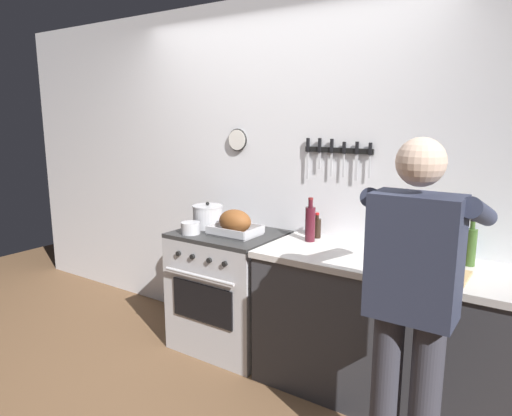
{
  "coord_description": "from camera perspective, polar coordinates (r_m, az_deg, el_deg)",
  "views": [
    {
      "loc": [
        1.81,
        -1.65,
        1.74
      ],
      "look_at": [
        0.12,
        0.85,
        1.14
      ],
      "focal_mm": 32.46,
      "sensor_mm": 36.0,
      "label": 1
    }
  ],
  "objects": [
    {
      "name": "bottle_olive_oil",
      "position": [
        2.92,
        24.95,
        -4.28
      ],
      "size": [
        0.06,
        0.06,
        0.28
      ],
      "color": "#385623",
      "rests_on": "counter_block"
    },
    {
      "name": "bottle_wine_red",
      "position": [
        3.18,
        6.69,
        -1.86
      ],
      "size": [
        0.07,
        0.07,
        0.3
      ],
      "color": "#47141E",
      "rests_on": "counter_block"
    },
    {
      "name": "counter_block",
      "position": [
        3.0,
        19.82,
        -14.89
      ],
      "size": [
        2.03,
        0.65,
        0.9
      ],
      "color": "#38383D",
      "rests_on": "ground"
    },
    {
      "name": "bottle_vinegar",
      "position": [
        2.89,
        23.5,
        -4.88
      ],
      "size": [
        0.06,
        0.06,
        0.21
      ],
      "color": "#997F4C",
      "rests_on": "counter_block"
    },
    {
      "name": "bottle_dish_soap",
      "position": [
        3.02,
        23.37,
        -4.35
      ],
      "size": [
        0.06,
        0.06,
        0.2
      ],
      "color": "#338CCC",
      "rests_on": "counter_block"
    },
    {
      "name": "stove",
      "position": [
        3.57,
        -3.33,
        -10.01
      ],
      "size": [
        0.76,
        0.67,
        0.9
      ],
      "color": "#BCBCC1",
      "rests_on": "ground"
    },
    {
      "name": "saucepan",
      "position": [
        3.41,
        -8.07,
        -2.45
      ],
      "size": [
        0.14,
        0.14,
        0.09
      ],
      "color": "#B7B7BC",
      "rests_on": "stove"
    },
    {
      "name": "wall_back",
      "position": [
        3.53,
        2.94,
        4.02
      ],
      "size": [
        6.0,
        0.13,
        2.6
      ],
      "color": "silver",
      "rests_on": "ground"
    },
    {
      "name": "person_cook",
      "position": [
        2.22,
        18.78,
        -10.23
      ],
      "size": [
        0.51,
        0.63,
        1.66
      ],
      "rotation": [
        0.0,
        0.0,
        1.37
      ],
      "color": "#383842",
      "rests_on": "ground"
    },
    {
      "name": "bottle_soy_sauce",
      "position": [
        3.29,
        7.51,
        -2.4
      ],
      "size": [
        0.06,
        0.06,
        0.18
      ],
      "color": "black",
      "rests_on": "counter_block"
    },
    {
      "name": "bottle_cooking_oil",
      "position": [
        2.9,
        19.57,
        -3.86
      ],
      "size": [
        0.07,
        0.07,
        0.29
      ],
      "color": "gold",
      "rests_on": "counter_block"
    },
    {
      "name": "cutting_board",
      "position": [
        2.71,
        20.94,
        -7.47
      ],
      "size": [
        0.36,
        0.24,
        0.02
      ],
      "primitive_type": "cube",
      "color": "tan",
      "rests_on": "counter_block"
    },
    {
      "name": "roasting_pan",
      "position": [
        3.35,
        -2.6,
        -1.89
      ],
      "size": [
        0.35,
        0.26,
        0.18
      ],
      "color": "#B7B7BC",
      "rests_on": "stove"
    },
    {
      "name": "stock_pot",
      "position": [
        3.57,
        -5.96,
        -1.04
      ],
      "size": [
        0.23,
        0.23,
        0.2
      ],
      "color": "#B7B7BC",
      "rests_on": "stove"
    }
  ]
}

